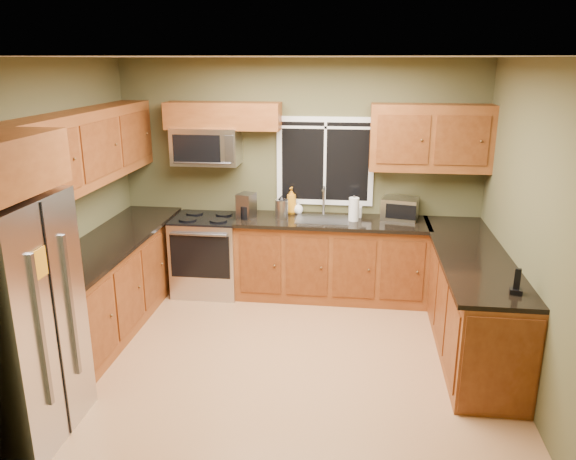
% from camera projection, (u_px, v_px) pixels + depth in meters
% --- Properties ---
extents(floor, '(4.20, 4.20, 0.00)m').
position_uv_depth(floor, '(278.00, 358.00, 5.26)').
color(floor, '#A9754A').
rests_on(floor, ground).
extents(ceiling, '(4.20, 4.20, 0.00)m').
position_uv_depth(ceiling, '(276.00, 57.00, 4.47)').
color(ceiling, white).
rests_on(ceiling, back_wall).
extents(back_wall, '(4.20, 0.00, 4.20)m').
position_uv_depth(back_wall, '(299.00, 178.00, 6.57)').
color(back_wall, '#4E4D2D').
rests_on(back_wall, ground).
extents(front_wall, '(4.20, 0.00, 4.20)m').
position_uv_depth(front_wall, '(232.00, 307.00, 3.15)').
color(front_wall, '#4E4D2D').
rests_on(front_wall, ground).
extents(left_wall, '(0.00, 3.60, 3.60)m').
position_uv_depth(left_wall, '(50.00, 212.00, 5.11)').
color(left_wall, '#4E4D2D').
rests_on(left_wall, ground).
extents(right_wall, '(0.00, 3.60, 3.60)m').
position_uv_depth(right_wall, '(530.00, 228.00, 4.61)').
color(right_wall, '#4E4D2D').
rests_on(right_wall, ground).
extents(window, '(1.12, 0.03, 1.02)m').
position_uv_depth(window, '(325.00, 161.00, 6.46)').
color(window, white).
rests_on(window, back_wall).
extents(base_cabinets_left, '(0.60, 2.65, 0.90)m').
position_uv_depth(base_cabinets_left, '(112.00, 285.00, 5.79)').
color(base_cabinets_left, brown).
rests_on(base_cabinets_left, ground).
extents(countertop_left, '(0.65, 2.65, 0.04)m').
position_uv_depth(countertop_left, '(110.00, 242.00, 5.65)').
color(countertop_left, black).
rests_on(countertop_left, base_cabinets_left).
extents(base_cabinets_back, '(2.17, 0.60, 0.90)m').
position_uv_depth(base_cabinets_back, '(332.00, 260.00, 6.50)').
color(base_cabinets_back, brown).
rests_on(base_cabinets_back, ground).
extents(countertop_back, '(2.17, 0.65, 0.04)m').
position_uv_depth(countertop_back, '(332.00, 222.00, 6.34)').
color(countertop_back, black).
rests_on(countertop_back, base_cabinets_back).
extents(base_cabinets_peninsula, '(0.60, 2.52, 0.90)m').
position_uv_depth(base_cabinets_peninsula, '(470.00, 300.00, 5.43)').
color(base_cabinets_peninsula, brown).
rests_on(base_cabinets_peninsula, ground).
extents(countertop_peninsula, '(0.65, 2.50, 0.04)m').
position_uv_depth(countertop_peninsula, '(472.00, 254.00, 5.30)').
color(countertop_peninsula, black).
rests_on(countertop_peninsula, base_cabinets_peninsula).
extents(upper_cabinets_left, '(0.33, 2.65, 0.72)m').
position_uv_depth(upper_cabinets_left, '(85.00, 148.00, 5.39)').
color(upper_cabinets_left, brown).
rests_on(upper_cabinets_left, left_wall).
extents(upper_cabinets_back_left, '(1.30, 0.33, 0.30)m').
position_uv_depth(upper_cabinets_back_left, '(223.00, 116.00, 6.30)').
color(upper_cabinets_back_left, brown).
rests_on(upper_cabinets_back_left, back_wall).
extents(upper_cabinets_back_right, '(1.30, 0.33, 0.72)m').
position_uv_depth(upper_cabinets_back_right, '(430.00, 138.00, 6.09)').
color(upper_cabinets_back_right, brown).
rests_on(upper_cabinets_back_right, back_wall).
extents(refrigerator, '(0.74, 0.90, 1.80)m').
position_uv_depth(refrigerator, '(8.00, 322.00, 3.97)').
color(refrigerator, '#B7B7BC').
rests_on(refrigerator, ground).
extents(range, '(0.76, 0.69, 0.94)m').
position_uv_depth(range, '(208.00, 254.00, 6.64)').
color(range, '#B7B7BC').
rests_on(range, ground).
extents(microwave, '(0.76, 0.41, 0.42)m').
position_uv_depth(microwave, '(206.00, 146.00, 6.40)').
color(microwave, '#B7B7BC').
rests_on(microwave, back_wall).
extents(sink, '(0.60, 0.42, 0.36)m').
position_uv_depth(sink, '(322.00, 218.00, 6.36)').
color(sink, slate).
rests_on(sink, countertop_back).
extents(toaster_oven, '(0.44, 0.38, 0.24)m').
position_uv_depth(toaster_oven, '(400.00, 209.00, 6.34)').
color(toaster_oven, '#B7B7BC').
rests_on(toaster_oven, countertop_back).
extents(coffee_maker, '(0.22, 0.26, 0.28)m').
position_uv_depth(coffee_maker, '(246.00, 207.00, 6.39)').
color(coffee_maker, slate).
rests_on(coffee_maker, countertop_back).
extents(kettle, '(0.16, 0.16, 0.27)m').
position_uv_depth(kettle, '(282.00, 208.00, 6.37)').
color(kettle, '#B7B7BC').
rests_on(kettle, countertop_back).
extents(paper_towel_roll, '(0.14, 0.14, 0.29)m').
position_uv_depth(paper_towel_roll, '(354.00, 209.00, 6.27)').
color(paper_towel_roll, white).
rests_on(paper_towel_roll, countertop_back).
extents(soap_bottle_a, '(0.14, 0.14, 0.31)m').
position_uv_depth(soap_bottle_a, '(291.00, 200.00, 6.56)').
color(soap_bottle_a, orange).
rests_on(soap_bottle_a, countertop_back).
extents(soap_bottle_b, '(0.09, 0.09, 0.18)m').
position_uv_depth(soap_bottle_b, '(358.00, 209.00, 6.42)').
color(soap_bottle_b, white).
rests_on(soap_bottle_b, countertop_back).
extents(soap_bottle_c, '(0.14, 0.14, 0.15)m').
position_uv_depth(soap_bottle_c, '(298.00, 207.00, 6.57)').
color(soap_bottle_c, white).
rests_on(soap_bottle_c, countertop_back).
extents(cordless_phone, '(0.11, 0.11, 0.21)m').
position_uv_depth(cordless_phone, '(516.00, 286.00, 4.34)').
color(cordless_phone, black).
rests_on(cordless_phone, countertop_peninsula).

